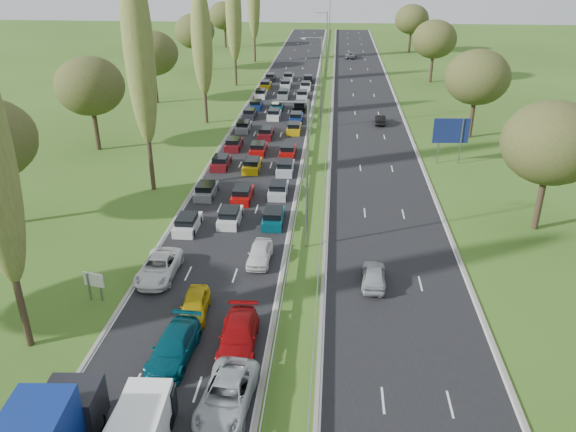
# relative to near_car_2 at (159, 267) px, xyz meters

# --- Properties ---
(ground) EXTENTS (260.00, 260.00, 0.00)m
(ground) POSITION_rel_near_car_2_xyz_m (10.49, 42.56, -0.78)
(ground) COLOR #35551A
(ground) RESTS_ON ground
(near_carriageway) EXTENTS (10.50, 215.00, 0.04)m
(near_carriageway) POSITION_rel_near_car_2_xyz_m (3.74, 45.06, -0.78)
(near_carriageway) COLOR black
(near_carriageway) RESTS_ON ground
(far_carriageway) EXTENTS (10.50, 215.00, 0.04)m
(far_carriageway) POSITION_rel_near_car_2_xyz_m (17.24, 45.06, -0.78)
(far_carriageway) COLOR black
(far_carriageway) RESTS_ON ground
(central_reservation) EXTENTS (2.36, 215.00, 0.32)m
(central_reservation) POSITION_rel_near_car_2_xyz_m (10.49, 45.06, -0.23)
(central_reservation) COLOR gray
(central_reservation) RESTS_ON ground
(lamp_columns) EXTENTS (0.18, 140.18, 12.00)m
(lamp_columns) POSITION_rel_near_car_2_xyz_m (10.49, 40.56, 5.22)
(lamp_columns) COLOR gray
(lamp_columns) RESTS_ON ground
(poplar_row) EXTENTS (2.80, 127.80, 22.44)m
(poplar_row) POSITION_rel_near_car_2_xyz_m (-5.51, 30.73, 11.61)
(poplar_row) COLOR #2D2116
(poplar_row) RESTS_ON ground
(woodland_left) EXTENTS (8.00, 166.00, 11.10)m
(woodland_left) POSITION_rel_near_car_2_xyz_m (-16.01, 25.19, 6.90)
(woodland_left) COLOR #2D2116
(woodland_left) RESTS_ON ground
(woodland_right) EXTENTS (8.00, 153.00, 11.10)m
(woodland_right) POSITION_rel_near_car_2_xyz_m (29.99, 29.23, 6.90)
(woodland_right) COLOR #2D2116
(woodland_right) RESTS_ON ground
(traffic_queue_fill) EXTENTS (9.10, 68.45, 0.80)m
(traffic_queue_fill) POSITION_rel_near_car_2_xyz_m (3.69, 40.13, -0.34)
(traffic_queue_fill) COLOR silver
(traffic_queue_fill) RESTS_ON ground
(near_car_2) EXTENTS (2.53, 5.45, 1.51)m
(near_car_2) POSITION_rel_near_car_2_xyz_m (0.00, 0.00, 0.00)
(near_car_2) COLOR white
(near_car_2) RESTS_ON near_carriageway
(near_car_7) EXTENTS (2.54, 5.53, 1.57)m
(near_car_7) POSITION_rel_near_car_2_xyz_m (3.57, -8.95, 0.03)
(near_car_7) COLOR #054354
(near_car_7) RESTS_ON near_carriageway
(near_car_8) EXTENTS (2.01, 4.36, 1.45)m
(near_car_8) POSITION_rel_near_car_2_xyz_m (3.74, -4.54, -0.03)
(near_car_8) COLOR #B99D0C
(near_car_8) RESTS_ON near_carriageway
(near_car_10) EXTENTS (2.98, 5.73, 1.54)m
(near_car_10) POSITION_rel_near_car_2_xyz_m (7.35, -12.58, 0.02)
(near_car_10) COLOR #A5AAAE
(near_car_10) RESTS_ON near_carriageway
(near_car_11) EXTENTS (2.42, 5.50, 1.57)m
(near_car_11) POSITION_rel_near_car_2_xyz_m (7.14, -7.59, 0.03)
(near_car_11) COLOR #93090B
(near_car_11) RESTS_ON near_carriageway
(near_car_12) EXTENTS (1.80, 4.26, 1.44)m
(near_car_12) POSITION_rel_near_car_2_xyz_m (7.08, 2.82, -0.04)
(near_car_12) COLOR silver
(near_car_12) RESTS_ON near_carriageway
(far_car_0) EXTENTS (1.93, 4.30, 1.44)m
(far_car_0) POSITION_rel_near_car_2_xyz_m (15.60, 0.24, -0.04)
(far_car_0) COLOR #A1A4AA
(far_car_0) RESTS_ON far_carriageway
(far_car_1) EXTENTS (1.53, 4.02, 1.31)m
(far_car_1) POSITION_rel_near_car_2_xyz_m (18.81, 42.85, -0.10)
(far_car_1) COLOR black
(far_car_1) RESTS_ON far_carriageway
(far_car_2) EXTENTS (2.60, 4.95, 1.33)m
(far_car_2) POSITION_rel_near_car_2_xyz_m (15.71, 98.36, -0.09)
(far_car_2) COLOR slate
(far_car_2) RESTS_ON far_carriageway
(info_sign) EXTENTS (1.49, 0.43, 2.10)m
(info_sign) POSITION_rel_near_car_2_xyz_m (-3.41, -3.38, 0.59)
(info_sign) COLOR gray
(info_sign) RESTS_ON ground
(direction_sign) EXTENTS (4.00, 0.40, 5.20)m
(direction_sign) POSITION_rel_near_car_2_xyz_m (25.39, 27.00, 2.79)
(direction_sign) COLOR gray
(direction_sign) RESTS_ON ground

